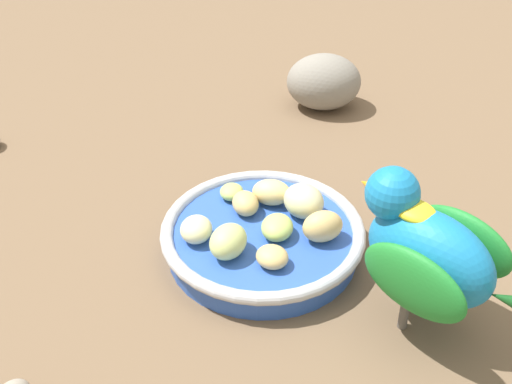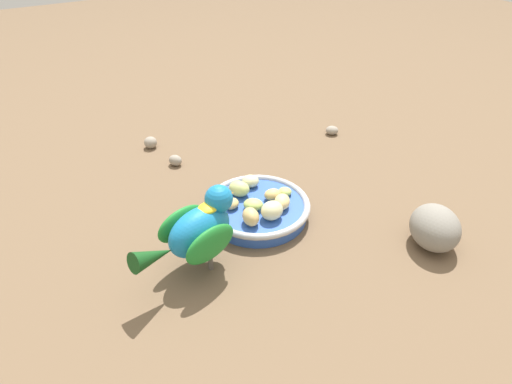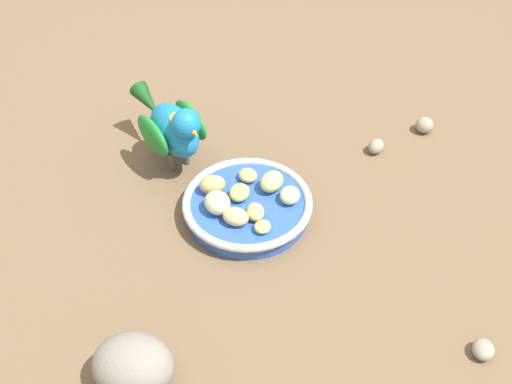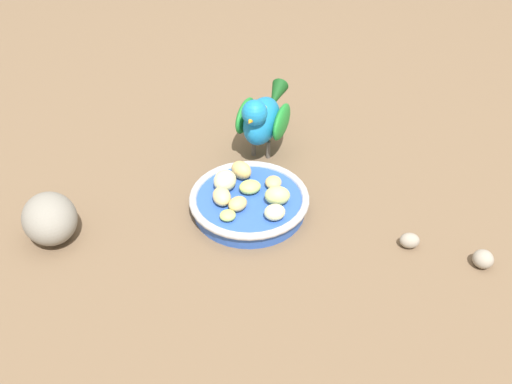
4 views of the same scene
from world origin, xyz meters
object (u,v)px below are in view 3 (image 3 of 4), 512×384
at_px(apple_piece_6, 248,175).
at_px(pebble_2, 376,146).
at_px(pebble_0, 483,350).
at_px(apple_piece_2, 239,192).
at_px(apple_piece_4, 213,185).
at_px(apple_piece_5, 272,182).
at_px(rock_large, 133,366).
at_px(apple_piece_7, 264,226).
at_px(apple_piece_8, 290,195).
at_px(feeding_bowl, 249,206).
at_px(pebble_1, 425,125).
at_px(apple_piece_0, 217,203).
at_px(apple_piece_1, 258,211).
at_px(parrot, 173,127).
at_px(apple_piece_3, 236,217).

xyz_separation_m(apple_piece_6, pebble_2, (0.22, 0.01, -0.02)).
distance_m(apple_piece_6, pebble_0, 0.39).
xyz_separation_m(apple_piece_2, apple_piece_4, (-0.03, 0.02, 0.00)).
bearing_deg(apple_piece_5, rock_large, -139.54).
bearing_deg(apple_piece_4, apple_piece_2, -37.03).
xyz_separation_m(apple_piece_7, apple_piece_8, (0.05, 0.04, 0.00)).
distance_m(apple_piece_5, apple_piece_6, 0.04).
distance_m(feeding_bowl, pebble_2, 0.24).
distance_m(rock_large, pebble_1, 0.62).
bearing_deg(apple_piece_8, apple_piece_7, -144.24).
relative_size(apple_piece_0, apple_piece_6, 1.41).
bearing_deg(pebble_2, apple_piece_7, -154.19).
distance_m(apple_piece_1, apple_piece_6, 0.08).
bearing_deg(pebble_1, pebble_2, -169.96).
relative_size(apple_piece_8, rock_large, 0.34).
bearing_deg(pebble_0, parrot, 117.87).
bearing_deg(apple_piece_4, parrot, 103.65).
bearing_deg(pebble_1, rock_large, -153.24).
bearing_deg(apple_piece_4, apple_piece_8, -30.45).
bearing_deg(pebble_1, apple_piece_0, -168.98).
distance_m(apple_piece_2, parrot, 0.15).
bearing_deg(apple_piece_0, apple_piece_7, -50.53).
relative_size(apple_piece_7, pebble_0, 0.83).
distance_m(apple_piece_2, apple_piece_5, 0.05).
bearing_deg(pebble_1, apple_piece_7, -158.56).
relative_size(apple_piece_4, rock_large, 0.39).
height_order(apple_piece_5, apple_piece_6, apple_piece_5).
height_order(apple_piece_4, apple_piece_7, apple_piece_4).
bearing_deg(rock_large, apple_piece_6, 47.20).
height_order(apple_piece_1, apple_piece_8, apple_piece_8).
xyz_separation_m(apple_piece_3, pebble_2, (0.27, 0.09, -0.03)).
distance_m(feeding_bowl, pebble_0, 0.36).
bearing_deg(apple_piece_8, apple_piece_3, -171.53).
height_order(apple_piece_3, apple_piece_7, apple_piece_3).
bearing_deg(parrot, apple_piece_0, -6.17).
xyz_separation_m(apple_piece_8, pebble_2, (0.18, 0.08, -0.02)).
bearing_deg(pebble_2, apple_piece_0, -168.63).
xyz_separation_m(apple_piece_4, pebble_2, (0.28, 0.02, -0.03)).
bearing_deg(apple_piece_3, pebble_1, 16.05).
xyz_separation_m(feeding_bowl, apple_piece_1, (0.00, -0.03, 0.02)).
bearing_deg(apple_piece_6, apple_piece_4, -173.55).
bearing_deg(apple_piece_2, apple_piece_5, -0.15).
bearing_deg(parrot, pebble_1, 66.33).
bearing_deg(apple_piece_6, parrot, 129.59).
distance_m(apple_piece_1, rock_large, 0.28).
bearing_deg(apple_piece_1, parrot, 111.32).
bearing_deg(apple_piece_4, feeding_bowl, -41.92).
height_order(apple_piece_2, pebble_1, apple_piece_2).
height_order(apple_piece_4, pebble_0, apple_piece_4).
xyz_separation_m(apple_piece_8, rock_large, (-0.27, -0.19, -0.00)).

